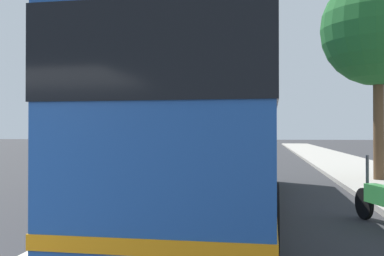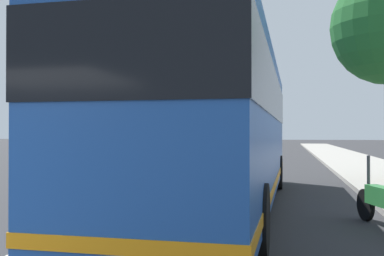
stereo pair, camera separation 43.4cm
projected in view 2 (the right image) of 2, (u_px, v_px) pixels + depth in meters
The scene contains 4 objects.
lane_divider_line at pixel (147, 195), 12.19m from camera, with size 110.00×0.16×0.01m, color silver.
coach_bus at pixel (220, 122), 10.09m from camera, with size 11.94×2.64×3.30m.
car_far_distant at pixel (175, 150), 26.01m from camera, with size 4.13×2.04×1.46m.
car_side_street at pixel (215, 145), 36.91m from camera, with size 4.71×2.08×1.49m.
Camera 2 is at (-1.70, -3.68, 1.68)m, focal length 42.49 mm.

